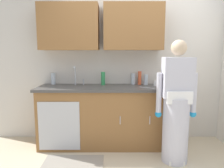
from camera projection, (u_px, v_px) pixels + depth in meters
name	position (u px, v px, depth m)	size (l,w,h in m)	color
ground_plane	(141.00, 167.00, 2.75)	(9.00, 9.00, 0.00)	beige
kitchen_wall_with_uppers	(127.00, 52.00, 3.52)	(4.80, 0.44, 2.70)	beige
counter_cabinet	(101.00, 117.00, 3.37)	(1.90, 0.62, 0.90)	brown
countertop	(101.00, 88.00, 3.31)	(1.96, 0.66, 0.04)	#474442
sink	(76.00, 87.00, 3.31)	(0.50, 0.36, 0.35)	#B7BABF
person_at_sink	(176.00, 111.00, 2.80)	(0.55, 0.34, 1.62)	white
floor_mat	(73.00, 164.00, 2.80)	(0.80, 0.50, 0.01)	gray
bottle_soap	(103.00, 78.00, 3.44)	(0.07, 0.07, 0.21)	#2D8C4C
bottle_water_tall	(146.00, 80.00, 3.47)	(0.07, 0.07, 0.17)	silver
bottle_cleaner_spray	(139.00, 78.00, 3.49)	(0.06, 0.06, 0.22)	#E05933
bottle_water_short	(133.00, 79.00, 3.53)	(0.07, 0.07, 0.18)	silver
bottle_dish_liquid	(53.00, 79.00, 3.52)	(0.07, 0.07, 0.19)	silver
cup_by_sink	(156.00, 83.00, 3.35)	(0.08, 0.08, 0.08)	white
knife_on_counter	(147.00, 88.00, 3.17)	(0.24, 0.02, 0.01)	silver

